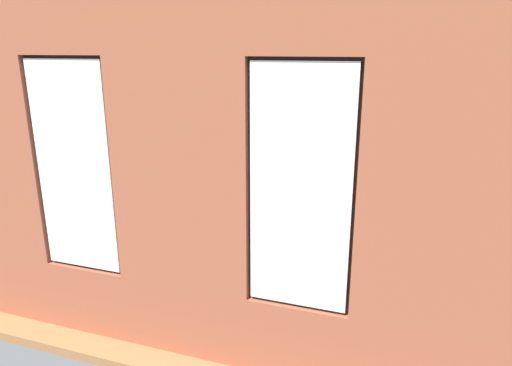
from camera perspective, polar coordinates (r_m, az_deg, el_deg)
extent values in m
cube|color=#99663D|center=(6.88, 1.32, -8.46)|extent=(6.62, 5.84, 0.10)
cube|color=#9E5138|center=(3.59, 24.33, -2.26)|extent=(1.48, 0.16, 3.58)
cube|color=#9E5138|center=(4.03, -9.57, 0.98)|extent=(1.30, 0.16, 3.58)
cube|color=#9E5138|center=(4.29, 5.10, -19.03)|extent=(0.88, 0.16, 0.73)
cube|color=white|center=(3.63, 5.50, -1.10)|extent=(0.82, 0.03, 2.01)
cube|color=#38281E|center=(3.68, 5.73, -0.84)|extent=(0.88, 0.04, 2.07)
cube|color=#9E5138|center=(5.16, -19.82, -13.41)|extent=(0.88, 0.16, 0.73)
cube|color=#9E5138|center=(4.53, -23.47, 19.46)|extent=(0.88, 0.16, 0.78)
cube|color=white|center=(4.62, -21.79, 1.64)|extent=(0.82, 0.03, 2.01)
cube|color=#38281E|center=(4.67, -21.32, 1.82)|extent=(0.88, 0.04, 2.07)
cube|color=#A87547|center=(4.53, -8.29, -12.13)|extent=(3.27, 0.24, 0.06)
cube|color=black|center=(4.02, -9.27, 7.45)|extent=(0.39, 0.03, 0.53)
cube|color=#389360|center=(4.03, -9.16, 7.49)|extent=(0.33, 0.01, 0.47)
cube|color=white|center=(7.59, -21.08, 7.36)|extent=(0.10, 4.84, 3.58)
cube|color=black|center=(5.59, -13.10, -12.18)|extent=(1.96, 0.85, 0.42)
cube|color=black|center=(5.17, -15.30, -9.84)|extent=(1.96, 0.24, 0.38)
cube|color=black|center=(5.07, -4.81, -10.94)|extent=(0.22, 0.85, 0.24)
cube|color=black|center=(5.94, -20.52, -7.77)|extent=(0.22, 0.85, 0.24)
cube|color=#232326|center=(5.32, -9.53, -10.23)|extent=(0.70, 0.65, 0.12)
cube|color=#232326|center=(5.70, -16.35, -8.83)|extent=(0.70, 0.65, 0.12)
cube|color=black|center=(6.34, 20.89, -9.29)|extent=(0.95, 1.94, 0.42)
cube|color=black|center=(6.20, 24.27, -6.26)|extent=(0.34, 1.91, 0.38)
cube|color=black|center=(7.01, 21.39, -4.14)|extent=(0.86, 0.27, 0.24)
cube|color=black|center=(5.45, 20.91, -10.02)|extent=(0.86, 0.27, 0.24)
cube|color=#232326|center=(6.57, 20.89, -5.81)|extent=(0.68, 0.70, 0.12)
cube|color=#232326|center=(5.90, 20.64, -8.35)|extent=(0.68, 0.70, 0.12)
cube|color=olive|center=(7.01, 1.38, -4.14)|extent=(1.38, 0.79, 0.04)
cube|color=olive|center=(7.24, 6.97, -5.29)|extent=(0.07, 0.07, 0.36)
cube|color=olive|center=(7.58, -2.43, -4.16)|extent=(0.07, 0.07, 0.36)
cube|color=olive|center=(6.63, 5.73, -7.34)|extent=(0.07, 0.07, 0.36)
cube|color=olive|center=(7.00, -4.44, -5.99)|extent=(0.07, 0.07, 0.36)
cylinder|color=#33567F|center=(6.85, 1.91, -4.06)|extent=(0.07, 0.07, 0.09)
cylinder|color=#B7333D|center=(6.98, 1.38, -3.48)|extent=(0.08, 0.08, 0.13)
cylinder|color=#47423D|center=(7.01, 4.70, -3.55)|extent=(0.15, 0.15, 0.11)
sphere|color=#337F38|center=(6.97, 4.72, -2.49)|extent=(0.18, 0.18, 0.18)
cube|color=#B2B2B7|center=(7.14, 0.29, -3.48)|extent=(0.16, 0.15, 0.02)
cube|color=black|center=(7.02, -2.15, -3.83)|extent=(0.17, 0.06, 0.02)
cube|color=black|center=(8.09, -16.44, -3.07)|extent=(1.01, 0.42, 0.47)
cube|color=black|center=(8.01, -16.59, -1.32)|extent=(0.40, 0.20, 0.05)
cube|color=black|center=(8.00, -16.62, -0.94)|extent=(0.06, 0.04, 0.06)
cube|color=black|center=(7.92, -16.80, 1.12)|extent=(0.91, 0.04, 0.54)
cube|color=black|center=(7.93, -16.71, 1.16)|extent=(0.86, 0.01, 0.49)
cylinder|color=olive|center=(8.12, 4.40, -3.06)|extent=(0.49, 0.49, 0.28)
ellipsoid|color=silver|center=(8.02, 4.45, -0.83)|extent=(1.09, 1.09, 0.44)
ellipsoid|color=navy|center=(8.01, 3.91, -0.03)|extent=(0.44, 0.44, 0.18)
cylinder|color=brown|center=(8.32, 21.98, -3.33)|extent=(0.36, 0.36, 0.40)
cylinder|color=brown|center=(8.25, 22.16, -1.72)|extent=(0.05, 0.05, 0.09)
ellipsoid|color=#286B2D|center=(8.15, 22.44, 0.74)|extent=(0.77, 0.77, 0.65)
cylinder|color=brown|center=(5.08, 1.31, -15.49)|extent=(0.32, 0.32, 0.33)
cylinder|color=brown|center=(4.90, 1.34, -11.96)|extent=(0.06, 0.06, 0.38)
cone|color=#286B2D|center=(4.75, -0.78, -6.89)|extent=(0.51, 0.19, 0.62)
cone|color=#286B2D|center=(4.55, -0.64, -8.87)|extent=(0.38, 0.63, 0.52)
cone|color=#286B2D|center=(4.54, 1.81, -8.01)|extent=(0.39, 0.52, 0.62)
cone|color=#286B2D|center=(4.65, 4.12, -8.10)|extent=(0.59, 0.20, 0.55)
cone|color=#286B2D|center=(4.87, 3.63, -7.06)|extent=(0.47, 0.60, 0.53)
cone|color=#286B2D|center=(4.93, 0.97, -6.55)|extent=(0.41, 0.60, 0.55)
cylinder|color=#47423D|center=(9.29, -9.07, -0.53)|extent=(0.27, 0.27, 0.33)
cylinder|color=brown|center=(9.23, -9.14, 0.88)|extent=(0.04, 0.04, 0.15)
ellipsoid|color=#286B2D|center=(9.16, -9.22, 2.57)|extent=(0.44, 0.44, 0.41)
cylinder|color=gray|center=(7.67, 17.99, -5.41)|extent=(0.17, 0.17, 0.20)
cylinder|color=brown|center=(7.61, 18.09, -4.33)|extent=(0.03, 0.03, 0.11)
ellipsoid|color=#1E5B28|center=(7.55, 18.22, -3.00)|extent=(0.37, 0.37, 0.27)
cylinder|color=#47423D|center=(7.65, 10.94, -5.13)|extent=(0.12, 0.12, 0.14)
cylinder|color=brown|center=(7.60, 11.01, -4.03)|extent=(0.02, 0.02, 0.17)
ellipsoid|color=#337F38|center=(7.53, 11.09, -2.53)|extent=(0.28, 0.28, 0.25)
cylinder|color=brown|center=(7.10, -17.15, -6.74)|extent=(0.23, 0.23, 0.28)
cylinder|color=brown|center=(6.96, -17.42, -3.73)|extent=(0.04, 0.04, 0.51)
cone|color=#286B2D|center=(6.94, -19.05, 0.34)|extent=(0.51, 0.16, 0.56)
cone|color=#286B2D|center=(6.68, -19.36, -0.74)|extent=(0.27, 0.59, 0.48)
cone|color=#286B2D|center=(6.63, -17.58, -0.14)|extent=(0.42, 0.44, 0.58)
cone|color=#286B2D|center=(6.80, -15.95, 0.17)|extent=(0.52, 0.39, 0.54)
cone|color=#286B2D|center=(6.96, -17.41, 0.75)|extent=(0.27, 0.46, 0.59)
cylinder|color=#47423D|center=(4.82, 23.76, -19.03)|extent=(0.33, 0.33, 0.33)
cylinder|color=brown|center=(4.61, 24.32, -15.08)|extent=(0.06, 0.06, 0.45)
cone|color=#337F38|center=(4.34, 22.19, -9.64)|extent=(0.59, 0.25, 0.63)
cone|color=#337F38|center=(4.19, 24.78, -10.83)|extent=(0.26, 0.58, 0.63)
cone|color=#337F38|center=(4.45, 27.74, -9.55)|extent=(0.56, 0.24, 0.64)
cone|color=#337F38|center=(4.66, 24.77, -8.82)|extent=(0.18, 0.65, 0.54)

